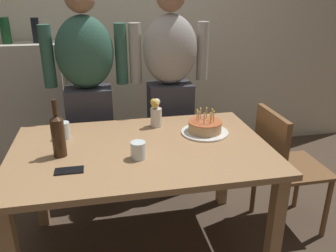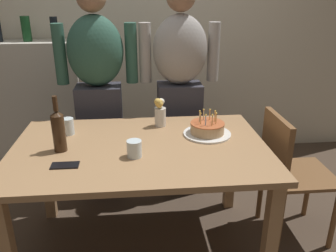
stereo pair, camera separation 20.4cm
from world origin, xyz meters
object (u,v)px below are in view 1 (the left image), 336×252
Objects in this scene: birthday_cake at (205,128)px; person_woman_cardigan at (170,89)px; water_glass_near at (64,131)px; wine_bottle at (58,134)px; water_glass_far at (138,150)px; person_man_bearded at (88,94)px; cell_phone at (69,171)px; flower_vase at (156,112)px; dining_chair at (282,161)px.

person_woman_cardigan is at bearing 99.83° from birthday_cake.
wine_bottle is (-0.00, -0.24, 0.07)m from water_glass_near.
person_man_bearded reaches higher than water_glass_far.
person_man_bearded reaches higher than cell_phone.
flower_vase is at bearing 8.56° from water_glass_near.
wine_bottle is 0.76m from person_man_bearded.
water_glass_near is (-0.87, 0.09, 0.02)m from birthday_cake.
flower_vase is (-0.29, 0.18, 0.06)m from birthday_cake.
flower_vase is at bearing 44.21° from cell_phone.
water_glass_near is 0.06× the size of person_woman_cardigan.
flower_vase is at bearing 72.92° from dining_chair.
wine_bottle is 1.07m from person_woman_cardigan.
water_glass_near is 0.44m from cell_phone.
water_glass_far is at bearing -40.68° from water_glass_near.
birthday_cake is 1.53× the size of flower_vase.
flower_vase reaches higher than dining_chair.
person_man_bearded is (0.09, 0.93, 0.13)m from cell_phone.
dining_chair is at bearing 3.14° from wine_bottle.
person_man_bearded is at bearing 78.43° from wine_bottle.
water_glass_near is 1.11× the size of water_glass_far.
water_glass_near is at bearing 73.59° from person_man_bearded.
birthday_cake is 0.35× the size of dining_chair.
water_glass_near is at bearing 139.32° from water_glass_far.
wine_bottle reaches higher than birthday_cake.
wine_bottle is at bearing 164.37° from water_glass_far.
cell_phone is at bearing -157.42° from birthday_cake.
dining_chair is at bearing -6.59° from water_glass_near.
dining_chair is at bearing 133.64° from person_woman_cardigan.
person_man_bearded is 1.00× the size of person_woman_cardigan.
water_glass_near is 0.33× the size of wine_bottle.
water_glass_near is at bearing -171.44° from flower_vase.
water_glass_far is 1.04m from dining_chair.
flower_vase reaches higher than water_glass_near.
flower_vase is 0.91m from dining_chair.
person_woman_cardigan reaches higher than birthday_cake.
person_man_bearded is at bearing 73.59° from water_glass_near.
person_man_bearded reaches higher than birthday_cake.
water_glass_near reaches higher than water_glass_far.
flower_vase is at bearing 136.87° from person_man_bearded.
person_woman_cardigan reaches higher than flower_vase.
water_glass_far is at bearing -15.63° from wine_bottle.
water_glass_near is 1.44m from dining_chair.
person_woman_cardigan is (-0.10, 0.59, 0.10)m from birthday_cake.
flower_vase is at bearing 28.98° from wine_bottle.
birthday_cake reaches higher than water_glass_near.
water_glass_near reaches higher than cell_phone.
dining_chair is at bearing 11.12° from water_glass_far.
birthday_cake is 0.60m from dining_chair.
cell_phone is at bearing 101.31° from dining_chair.
cell_phone is at bearing -83.01° from water_glass_near.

